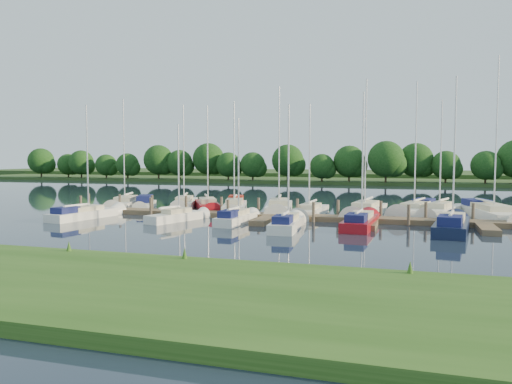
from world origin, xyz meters
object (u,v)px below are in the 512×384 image
(dock, at_px, (272,217))
(sailboat_n_0, at_px, (126,205))
(sailboat_s_2, at_px, (237,219))
(sailboat_n_5, at_px, (279,209))
(motorboat, at_px, (145,205))

(dock, height_order, sailboat_n_0, sailboat_n_0)
(sailboat_n_0, relative_size, sailboat_s_2, 1.33)
(sailboat_n_5, relative_size, sailboat_s_2, 1.41)
(sailboat_n_0, distance_m, sailboat_n_5, 16.06)
(dock, relative_size, sailboat_n_5, 3.33)
(sailboat_n_0, height_order, motorboat, sailboat_n_0)
(motorboat, xyz_separation_m, sailboat_n_5, (13.96, 0.16, -0.06))
(sailboat_n_5, xyz_separation_m, sailboat_s_2, (-1.21, -8.45, 0.04))
(sailboat_n_0, bearing_deg, dock, 146.82)
(motorboat, distance_m, sailboat_s_2, 15.21)
(sailboat_n_0, xyz_separation_m, sailboat_s_2, (14.85, -8.13, 0.05))
(sailboat_n_0, bearing_deg, sailboat_n_5, 164.53)
(sailboat_n_0, xyz_separation_m, motorboat, (2.09, 0.16, 0.06))
(sailboat_n_5, height_order, sailboat_s_2, sailboat_n_5)
(sailboat_n_5, bearing_deg, dock, 86.01)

